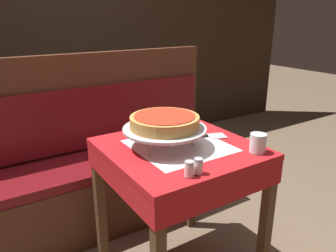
{
  "coord_description": "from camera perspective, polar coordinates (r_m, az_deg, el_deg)",
  "views": [
    {
      "loc": [
        -0.87,
        -1.24,
        1.39
      ],
      "look_at": [
        -0.07,
        -0.0,
        0.89
      ],
      "focal_mm": 35.0,
      "sensor_mm": 36.0,
      "label": 1
    }
  ],
  "objects": [
    {
      "name": "dining_table_front",
      "position": [
        1.67,
        1.96,
        -6.76
      ],
      "size": [
        0.71,
        0.71,
        0.78
      ],
      "color": "red",
      "rests_on": "ground_plane"
    },
    {
      "name": "dining_table_rear",
      "position": [
        3.02,
        -12.58,
        4.52
      ],
      "size": [
        0.76,
        0.76,
        0.78
      ],
      "color": "#194799",
      "rests_on": "ground_plane"
    },
    {
      "name": "booth_bench",
      "position": [
        2.35,
        -10.71,
        -8.14
      ],
      "size": [
        1.77,
        0.48,
        1.16
      ],
      "color": "#4C2819",
      "rests_on": "ground_plane"
    },
    {
      "name": "back_wall_panel",
      "position": [
        3.38,
        -18.49,
        14.55
      ],
      "size": [
        6.0,
        0.04,
        2.4
      ],
      "primitive_type": "cube",
      "color": "black",
      "rests_on": "ground_plane"
    },
    {
      "name": "pizza_pan_stand",
      "position": [
        1.59,
        -0.59,
        -0.6
      ],
      "size": [
        0.41,
        0.41,
        0.1
      ],
      "color": "#ADADB2",
      "rests_on": "dining_table_front"
    },
    {
      "name": "deep_dish_pizza",
      "position": [
        1.57,
        -0.59,
        0.8
      ],
      "size": [
        0.33,
        0.33,
        0.06
      ],
      "color": "#C68E47",
      "rests_on": "pizza_pan_stand"
    },
    {
      "name": "pizza_server",
      "position": [
        1.75,
        6.32,
        -1.78
      ],
      "size": [
        0.25,
        0.13,
        0.01
      ],
      "color": "#BCBCC1",
      "rests_on": "dining_table_front"
    },
    {
      "name": "water_glass_near",
      "position": [
        1.59,
        15.38,
        -2.88
      ],
      "size": [
        0.08,
        0.08,
        0.09
      ],
      "color": "silver",
      "rests_on": "dining_table_front"
    },
    {
      "name": "salt_shaker",
      "position": [
        1.32,
        3.7,
        -7.48
      ],
      "size": [
        0.04,
        0.04,
        0.07
      ],
      "color": "silver",
      "rests_on": "dining_table_front"
    },
    {
      "name": "pepper_shaker",
      "position": [
        1.35,
        5.3,
        -6.97
      ],
      "size": [
        0.04,
        0.04,
        0.07
      ],
      "color": "silver",
      "rests_on": "dining_table_front"
    },
    {
      "name": "condiment_caddy",
      "position": [
        3.09,
        -12.35,
        7.53
      ],
      "size": [
        0.14,
        0.14,
        0.16
      ],
      "color": "black",
      "rests_on": "dining_table_rear"
    }
  ]
}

